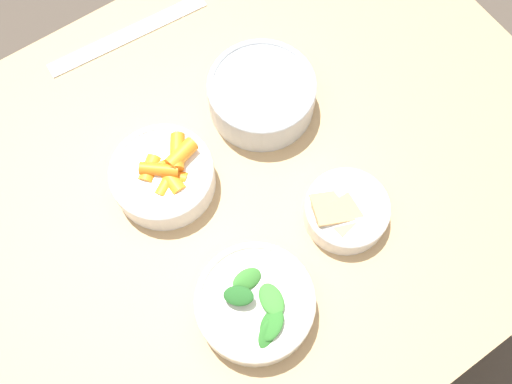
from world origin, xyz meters
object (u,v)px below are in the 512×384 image
bowl_beans_hotdog (262,95)px  ruler (129,35)px  bowl_greens (255,304)px  bowl_carrots (164,175)px  bowl_cookies (346,210)px

bowl_beans_hotdog → ruler: size_ratio=0.58×
bowl_greens → ruler: (0.08, 0.50, -0.03)m
bowl_carrots → bowl_beans_hotdog: bearing=8.5°
bowl_carrots → bowl_beans_hotdog: (0.20, 0.03, 0.00)m
ruler → bowl_beans_hotdog: bearing=-65.8°
bowl_carrots → bowl_cookies: bearing=-45.6°
bowl_beans_hotdog → bowl_cookies: size_ratio=1.36×
bowl_carrots → bowl_greens: 0.23m
bowl_cookies → bowl_carrots: bearing=134.4°
bowl_cookies → bowl_beans_hotdog: bearing=88.5°
bowl_greens → bowl_beans_hotdog: size_ratio=0.97×
bowl_carrots → bowl_cookies: 0.27m
bowl_beans_hotdog → ruler: bearing=114.2°
ruler → bowl_greens: bearing=-99.6°
bowl_cookies → ruler: (-0.10, 0.46, -0.02)m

